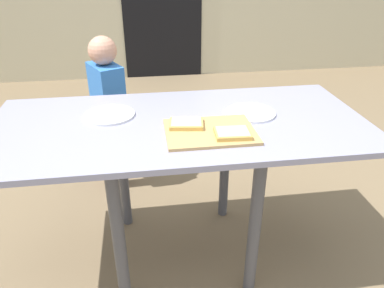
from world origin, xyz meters
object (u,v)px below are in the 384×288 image
at_px(plate_white_left, 109,115).
at_px(child_left, 109,105).
at_px(pizza_slice_far_left, 186,123).
at_px(plate_white_right, 250,113).
at_px(cutting_board, 210,132).
at_px(dining_table, 180,141).
at_px(pizza_slice_near_right, 233,133).

height_order(plate_white_left, child_left, child_left).
distance_m(pizza_slice_far_left, child_left, 0.90).
bearing_deg(pizza_slice_far_left, child_left, 115.35).
height_order(plate_white_right, child_left, child_left).
xyz_separation_m(cutting_board, pizza_slice_far_left, (-0.09, 0.06, 0.02)).
bearing_deg(cutting_board, pizza_slice_far_left, 147.50).
relative_size(pizza_slice_far_left, plate_white_left, 0.67).
xyz_separation_m(dining_table, cutting_board, (0.11, -0.12, 0.10)).
distance_m(pizza_slice_near_right, pizza_slice_far_left, 0.20).
bearing_deg(dining_table, plate_white_left, 160.28).
bearing_deg(dining_table, pizza_slice_near_right, -44.13).
height_order(pizza_slice_near_right, child_left, child_left).
distance_m(pizza_slice_near_right, plate_white_right, 0.26).
distance_m(dining_table, pizza_slice_near_right, 0.28).
relative_size(cutting_board, pizza_slice_far_left, 2.39).
relative_size(cutting_board, plate_white_right, 1.60).
height_order(cutting_board, plate_white_right, cutting_board).
bearing_deg(pizza_slice_far_left, plate_white_left, 151.37).
bearing_deg(plate_white_left, child_left, 95.32).
bearing_deg(pizza_slice_near_right, child_left, 120.79).
bearing_deg(child_left, cutting_board, -61.38).
xyz_separation_m(pizza_slice_near_right, child_left, (-0.54, 0.90, -0.22)).
height_order(cutting_board, pizza_slice_near_right, pizza_slice_near_right).
bearing_deg(dining_table, plate_white_right, 7.16).
height_order(pizza_slice_far_left, plate_white_right, pizza_slice_far_left).
height_order(cutting_board, pizza_slice_far_left, pizza_slice_far_left).
relative_size(dining_table, plate_white_right, 7.22).
height_order(pizza_slice_near_right, pizza_slice_far_left, same).
distance_m(cutting_board, plate_white_right, 0.27).
height_order(dining_table, child_left, child_left).
relative_size(cutting_board, child_left, 0.37).
relative_size(dining_table, child_left, 1.67).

